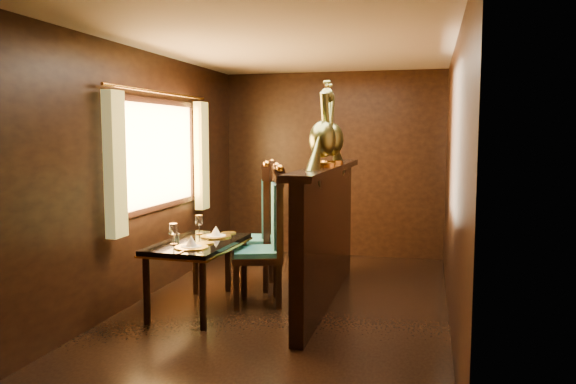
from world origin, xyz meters
name	(u,v)px	position (x,y,z in m)	size (l,w,h in m)	color
ground	(287,308)	(0.00, 0.00, 0.00)	(5.00, 5.00, 0.00)	black
room_shell	(279,143)	(-0.09, 0.02, 1.58)	(3.04, 5.04, 2.52)	black
partition	(326,231)	(0.32, 0.30, 0.71)	(0.26, 2.70, 1.36)	black
dining_table	(198,248)	(-0.80, -0.26, 0.59)	(0.72, 1.14, 0.86)	black
chair_left	(270,231)	(-0.21, 0.12, 0.72)	(0.64, 0.66, 1.38)	black
chair_right	(262,221)	(-0.45, 0.65, 0.73)	(0.56, 0.59, 1.40)	black
peacock_left	(323,123)	(0.33, 0.06, 1.77)	(0.26, 0.69, 0.82)	#164331
peacock_right	(332,125)	(0.33, 0.56, 1.76)	(0.25, 0.67, 0.80)	#164331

